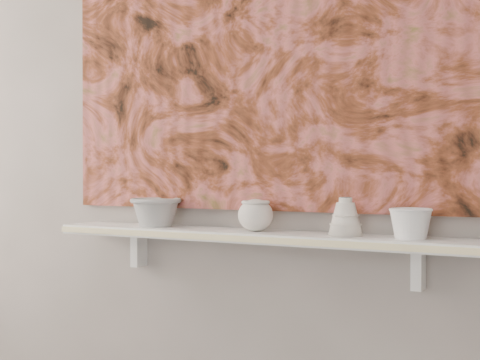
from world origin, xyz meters
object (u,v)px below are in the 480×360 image
Objects in this scene: painting at (265,38)px; bell_vessel at (345,216)px; bowl_grey at (156,212)px; shelf at (254,236)px; bowl_white at (411,223)px; cup_cream at (256,215)px.

bell_vessel is at bearing -15.18° from painting.
bell_vessel is (0.30, -0.08, -0.55)m from painting.
shelf is at bearing 0.00° from bowl_grey.
shelf is 8.14× the size of bowl_grey.
painting is 0.75m from bowl_white.
cup_cream is at bearing -85.69° from painting.
bowl_white is at bearing -9.44° from painting.
painting is at bearing 170.56° from bowl_white.
painting is at bearing 12.27° from bowl_grey.
cup_cream is 0.92× the size of bowl_white.
bowl_white is (0.48, -0.08, -0.57)m from painting.
bowl_white reaches higher than shelf.
bell_vessel is at bearing 180.00° from bowl_white.
bell_vessel is (0.29, 0.00, 0.01)m from cup_cream.
cup_cream is at bearing 180.00° from bowl_white.
bowl_grey is at bearing 180.00° from bell_vessel.
bowl_white is at bearing 0.00° from bell_vessel.
bowl_white is (0.48, 0.00, 0.06)m from shelf.
shelf is at bearing 180.00° from cup_cream.
painting is 13.54× the size of bell_vessel.
cup_cream is (0.01, -0.08, -0.56)m from painting.
cup_cream is at bearing 180.00° from bell_vessel.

